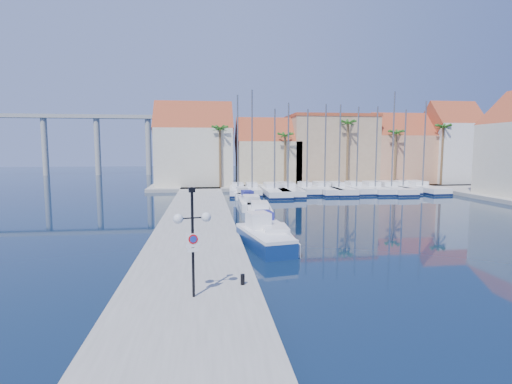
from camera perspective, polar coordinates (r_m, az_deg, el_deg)
The scene contains 35 objects.
ground at distance 21.44m, azimuth 16.05°, elevation -11.32°, with size 260.00×260.00×0.00m, color black.
quay_west at distance 32.83m, azimuth -8.46°, elevation -4.60°, with size 6.00×77.00×0.50m, color gray.
shore_north at distance 69.46m, azimuth 8.02°, elevation 1.10°, with size 54.00×16.00×0.50m, color gray.
lamp_post at distance 15.83m, azimuth -9.06°, elevation -4.76°, with size 1.46×0.64×4.39m.
bollard at distance 17.70m, azimuth -1.92°, elevation -12.37°, with size 0.19×0.19×0.46m, color black.
fishing_boat at distance 25.91m, azimuth 1.06°, elevation -6.40°, with size 3.18×6.41×2.15m.
motorboat_west_0 at distance 26.68m, azimuth 2.58°, elevation -6.48°, with size 2.44×6.99×1.40m.
motorboat_west_1 at distance 32.45m, azimuth 1.02°, elevation -4.19°, with size 2.13×5.30×1.40m.
motorboat_west_2 at distance 38.13m, azimuth 0.47°, elevation -2.63°, with size 2.82×7.15×1.40m.
motorboat_west_3 at distance 43.27m, azimuth -0.78°, elevation -1.57°, with size 2.52×7.31×1.40m.
motorboat_west_4 at distance 48.03m, azimuth -1.33°, elevation -0.79°, with size 2.19×5.54×1.40m.
motorboat_west_5 at distance 52.40m, azimuth -2.07°, elevation -0.21°, with size 2.02×6.31×1.40m.
sailboat_0 at distance 55.36m, azimuth -2.60°, elevation 0.25°, with size 2.89×8.91×13.54m.
sailboat_1 at distance 55.98m, azimuth -0.60°, elevation 0.35°, with size 2.58×8.53×14.31m.
sailboat_2 at distance 55.04m, azimuth 2.54°, elevation 0.15°, with size 3.20×11.85×11.66m.
sailboat_3 at distance 56.03m, azimuth 4.47°, elevation 0.25°, with size 3.65×11.93×12.55m.
sailboat_4 at distance 57.36m, azimuth 7.14°, elevation 0.40°, with size 2.34×8.27×11.81m.
sailboat_5 at distance 57.79m, azimuth 9.58°, elevation 0.38°, with size 2.95×10.44×12.51m.
sailboat_6 at distance 58.07m, azimuth 11.56°, elevation 0.37°, with size 2.78×10.12×12.45m.
sailboat_7 at distance 59.41m, azimuth 13.97°, elevation 0.45°, with size 2.65×9.30×12.22m.
sailboat_8 at distance 59.97m, azimuth 16.45°, elevation 0.43°, with size 2.87×9.88×12.22m.
sailboat_9 at distance 61.02m, azimuth 18.49°, elevation 0.46°, with size 3.20×11.18×14.32m.
sailboat_10 at distance 62.61m, azimuth 20.08°, elevation 0.55°, with size 2.97×8.95×11.92m.
sailboat_11 at distance 63.52m, azimuth 22.37°, elevation 0.52°, with size 3.39×11.00×13.12m.
building_0 at distance 65.77m, azimuth -8.82°, elevation 6.28°, with size 12.30×9.00×13.50m.
building_1 at distance 66.54m, azimuth 1.62°, elevation 5.29°, with size 10.30×8.00×11.00m.
building_2 at distance 70.04m, azimuth 10.48°, elevation 6.03°, with size 14.20×10.20×11.50m.
building_3 at distance 73.67m, azimuth 19.68°, elevation 5.46°, with size 10.30×8.00×12.00m.
building_4 at distance 77.31m, azimuth 26.04°, elevation 6.03°, with size 8.30×8.00×14.00m.
palm_0 at distance 60.84m, azimuth -5.18°, elevation 8.75°, with size 2.60×2.60×10.15m.
palm_1 at distance 61.99m, azimuth 4.19°, elevation 7.83°, with size 2.60×2.60×9.15m.
palm_2 at distance 64.79m, azimuth 13.03°, elevation 9.29°, with size 2.60×2.60×11.15m.
palm_3 at distance 67.89m, azimuth 19.40°, elevation 7.76°, with size 2.60×2.60×9.65m.
palm_4 at distance 71.85m, azimuth 25.20°, elevation 8.17°, with size 2.60×2.60×10.65m.
viaduct at distance 105.43m, azimuth -24.48°, elevation 7.78°, with size 48.00×2.20×14.45m.
Camera 1 is at (-8.24, -18.74, 6.38)m, focal length 28.00 mm.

